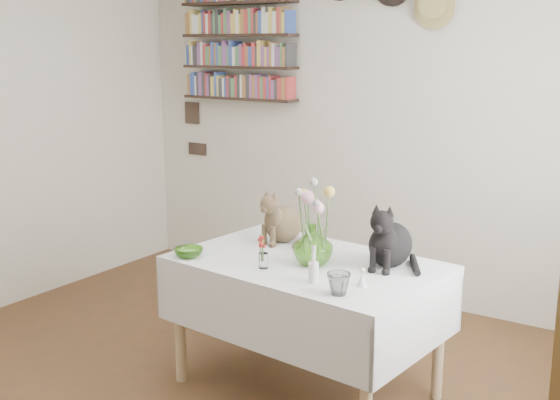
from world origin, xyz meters
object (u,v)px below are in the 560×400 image
Objects in this scene: dining_table at (306,293)px; black_cat at (391,233)px; tabby_cat at (284,214)px; flower_vase at (313,244)px; bookshelf_unit at (239,40)px.

dining_table is 4.12× the size of black_cat.
tabby_cat is 0.46m from flower_vase.
black_cat is 1.62× the size of flower_vase.
black_cat is at bearing 30.71° from flower_vase.
bookshelf_unit is (-1.21, 1.22, 0.97)m from tabby_cat.
tabby_cat is 1.97m from bookshelf_unit.
black_cat is (0.69, -0.08, 0.02)m from tabby_cat.
dining_table is 1.42× the size of bookshelf_unit.
tabby_cat is 1.48× the size of flower_vase.
flower_vase is at bearing -43.64° from bookshelf_unit.
flower_vase reaches higher than dining_table.
bookshelf_unit is at bearing 136.36° from flower_vase.
dining_table is at bearing 150.16° from flower_vase.
tabby_cat is 0.31× the size of bookshelf_unit.
bookshelf_unit is (-1.52, 1.47, 1.30)m from dining_table.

